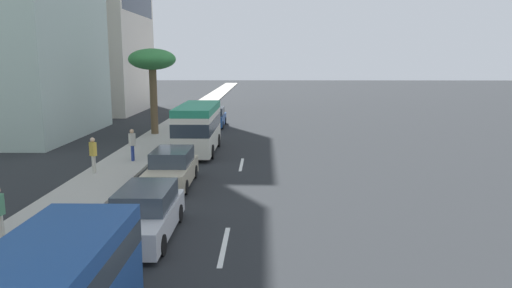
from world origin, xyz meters
TOP-DOWN VIEW (x-y plane):
  - ground_plane at (31.50, 0.00)m, footprint 198.00×198.00m
  - sidewalk_right at (31.50, 6.45)m, footprint 162.00×2.82m
  - lane_stripe_mid at (11.79, 0.00)m, footprint 3.20×0.16m
  - lane_stripe_far at (23.37, 0.00)m, footprint 3.20×0.16m
  - car_lead at (12.57, 2.61)m, footprint 4.71×1.84m
  - car_second at (18.95, 2.97)m, footprint 4.59×1.87m
  - car_third at (38.43, 3.04)m, footprint 4.58×1.80m
  - minibus_fourth at (26.81, 2.84)m, footprint 6.77×2.31m
  - pedestrian_near_lamp at (20.69, 7.19)m, footprint 0.36×0.39m
  - pedestrian_by_tree at (23.59, 6.05)m, footprint 0.39×0.36m
  - palm_tree at (33.42, 7.06)m, footprint 3.48×3.48m

SIDE VIEW (x-z plane):
  - ground_plane at x=31.50m, z-range 0.00..0.00m
  - lane_stripe_mid at x=11.79m, z-range 0.00..0.01m
  - lane_stripe_far at x=23.37m, z-range 0.00..0.01m
  - sidewalk_right at x=31.50m, z-range 0.00..0.15m
  - car_lead at x=12.57m, z-range -0.04..1.57m
  - car_third at x=38.43m, z-range -0.05..1.59m
  - car_second at x=18.95m, z-range -0.05..1.60m
  - pedestrian_by_tree at x=23.59m, z-range 0.25..2.02m
  - pedestrian_near_lamp at x=20.69m, z-range 0.25..2.04m
  - minibus_fourth at x=26.81m, z-range 0.15..3.11m
  - palm_tree at x=33.42m, z-range 2.32..8.67m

